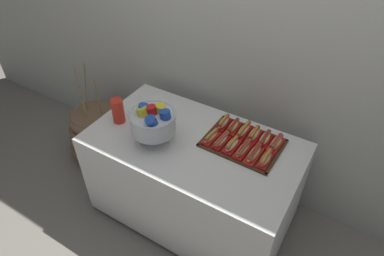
{
  "coord_description": "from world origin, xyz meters",
  "views": [
    {
      "loc": [
        0.82,
        -1.39,
        2.2
      ],
      "look_at": [
        -0.04,
        0.05,
        0.8
      ],
      "focal_mm": 31.45,
      "sensor_mm": 36.0,
      "label": 1
    }
  ],
  "objects_px": {
    "cup_stack": "(118,111)",
    "floor_vase": "(99,135)",
    "hot_dog_10": "(265,139)",
    "hot_dog_11": "(276,143)",
    "buffet_table": "(194,178)",
    "serving_tray": "(243,143)",
    "hot_dog_2": "(232,145)",
    "hot_dog_8": "(244,131)",
    "punch_bowl": "(153,121)",
    "hot_dog_4": "(254,154)",
    "hot_dog_7": "(233,127)",
    "hot_dog_9": "(254,134)",
    "hot_dog_1": "(221,140)",
    "hot_dog_0": "(211,137)",
    "hot_dog_5": "(266,159)",
    "hot_dog_3": "(243,150)",
    "hot_dog_6": "(223,123)"
  },
  "relations": [
    {
      "from": "cup_stack",
      "to": "floor_vase",
      "type": "bearing_deg",
      "value": 157.35
    },
    {
      "from": "hot_dog_10",
      "to": "hot_dog_11",
      "type": "bearing_deg",
      "value": -1.35
    },
    {
      "from": "buffet_table",
      "to": "hot_dog_10",
      "type": "height_order",
      "value": "hot_dog_10"
    },
    {
      "from": "serving_tray",
      "to": "hot_dog_11",
      "type": "relative_size",
      "value": 2.95
    },
    {
      "from": "serving_tray",
      "to": "hot_dog_2",
      "type": "relative_size",
      "value": 3.09
    },
    {
      "from": "hot_dog_8",
      "to": "punch_bowl",
      "type": "relative_size",
      "value": 0.61
    },
    {
      "from": "cup_stack",
      "to": "hot_dog_4",
      "type": "bearing_deg",
      "value": 8.67
    },
    {
      "from": "hot_dog_7",
      "to": "hot_dog_9",
      "type": "height_order",
      "value": "hot_dog_9"
    },
    {
      "from": "hot_dog_1",
      "to": "hot_dog_2",
      "type": "distance_m",
      "value": 0.08
    },
    {
      "from": "hot_dog_0",
      "to": "hot_dog_2",
      "type": "distance_m",
      "value": 0.15
    },
    {
      "from": "hot_dog_2",
      "to": "hot_dog_9",
      "type": "relative_size",
      "value": 1.0
    },
    {
      "from": "hot_dog_8",
      "to": "punch_bowl",
      "type": "height_order",
      "value": "punch_bowl"
    },
    {
      "from": "floor_vase",
      "to": "hot_dog_7",
      "type": "relative_size",
      "value": 5.97
    },
    {
      "from": "hot_dog_4",
      "to": "hot_dog_5",
      "type": "bearing_deg",
      "value": -1.35
    },
    {
      "from": "hot_dog_3",
      "to": "hot_dog_6",
      "type": "height_order",
      "value": "hot_dog_6"
    },
    {
      "from": "floor_vase",
      "to": "hot_dog_10",
      "type": "relative_size",
      "value": 5.78
    },
    {
      "from": "floor_vase",
      "to": "hot_dog_7",
      "type": "distance_m",
      "value": 1.36
    },
    {
      "from": "hot_dog_0",
      "to": "hot_dog_11",
      "type": "bearing_deg",
      "value": 22.4
    },
    {
      "from": "hot_dog_0",
      "to": "hot_dog_10",
      "type": "relative_size",
      "value": 1.0
    },
    {
      "from": "hot_dog_1",
      "to": "cup_stack",
      "type": "distance_m",
      "value": 0.73
    },
    {
      "from": "hot_dog_2",
      "to": "hot_dog_5",
      "type": "relative_size",
      "value": 0.99
    },
    {
      "from": "hot_dog_4",
      "to": "hot_dog_7",
      "type": "relative_size",
      "value": 1.2
    },
    {
      "from": "hot_dog_9",
      "to": "cup_stack",
      "type": "bearing_deg",
      "value": -160.37
    },
    {
      "from": "floor_vase",
      "to": "cup_stack",
      "type": "relative_size",
      "value": 5.22
    },
    {
      "from": "hot_dog_7",
      "to": "hot_dog_11",
      "type": "distance_m",
      "value": 0.3
    },
    {
      "from": "hot_dog_9",
      "to": "cup_stack",
      "type": "height_order",
      "value": "cup_stack"
    },
    {
      "from": "hot_dog_3",
      "to": "hot_dog_6",
      "type": "xyz_separation_m",
      "value": [
        -0.22,
        0.17,
        0.0
      ]
    },
    {
      "from": "hot_dog_4",
      "to": "hot_dog_10",
      "type": "height_order",
      "value": "hot_dog_4"
    },
    {
      "from": "hot_dog_2",
      "to": "hot_dog_4",
      "type": "bearing_deg",
      "value": -1.35
    },
    {
      "from": "hot_dog_0",
      "to": "hot_dog_7",
      "type": "height_order",
      "value": "same"
    },
    {
      "from": "hot_dog_3",
      "to": "hot_dog_7",
      "type": "height_order",
      "value": "hot_dog_7"
    },
    {
      "from": "hot_dog_0",
      "to": "hot_dog_4",
      "type": "distance_m",
      "value": 0.3
    },
    {
      "from": "hot_dog_5",
      "to": "hot_dog_9",
      "type": "xyz_separation_m",
      "value": [
        -0.15,
        0.17,
        0.0
      ]
    },
    {
      "from": "hot_dog_1",
      "to": "hot_dog_6",
      "type": "relative_size",
      "value": 0.98
    },
    {
      "from": "buffet_table",
      "to": "hot_dog_9",
      "type": "bearing_deg",
      "value": 35.46
    },
    {
      "from": "buffet_table",
      "to": "hot_dog_0",
      "type": "height_order",
      "value": "hot_dog_0"
    },
    {
      "from": "buffet_table",
      "to": "cup_stack",
      "type": "xyz_separation_m",
      "value": [
        -0.55,
        -0.08,
        0.44
      ]
    },
    {
      "from": "hot_dog_7",
      "to": "hot_dog_2",
      "type": "bearing_deg",
      "value": -66.9
    },
    {
      "from": "hot_dog_6",
      "to": "punch_bowl",
      "type": "xyz_separation_m",
      "value": [
        -0.31,
        -0.35,
        0.12
      ]
    },
    {
      "from": "hot_dog_7",
      "to": "hot_dog_9",
      "type": "xyz_separation_m",
      "value": [
        0.15,
        -0.0,
        0.0
      ]
    },
    {
      "from": "floor_vase",
      "to": "hot_dog_6",
      "type": "xyz_separation_m",
      "value": [
        1.16,
        0.1,
        0.55
      ]
    },
    {
      "from": "serving_tray",
      "to": "cup_stack",
      "type": "height_order",
      "value": "cup_stack"
    },
    {
      "from": "hot_dog_4",
      "to": "hot_dog_6",
      "type": "bearing_deg",
      "value": 149.84
    },
    {
      "from": "hot_dog_1",
      "to": "hot_dog_5",
      "type": "distance_m",
      "value": 0.3
    },
    {
      "from": "hot_dog_2",
      "to": "hot_dog_8",
      "type": "relative_size",
      "value": 0.89
    },
    {
      "from": "cup_stack",
      "to": "serving_tray",
      "type": "bearing_deg",
      "value": 15.4
    },
    {
      "from": "hot_dog_4",
      "to": "punch_bowl",
      "type": "relative_size",
      "value": 0.62
    },
    {
      "from": "buffet_table",
      "to": "hot_dog_1",
      "type": "xyz_separation_m",
      "value": [
        0.16,
        0.07,
        0.39
      ]
    },
    {
      "from": "hot_dog_8",
      "to": "hot_dog_10",
      "type": "xyz_separation_m",
      "value": [
        0.15,
        -0.0,
        -0.0
      ]
    },
    {
      "from": "hot_dog_0",
      "to": "buffet_table",
      "type": "bearing_deg",
      "value": -143.18
    }
  ]
}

